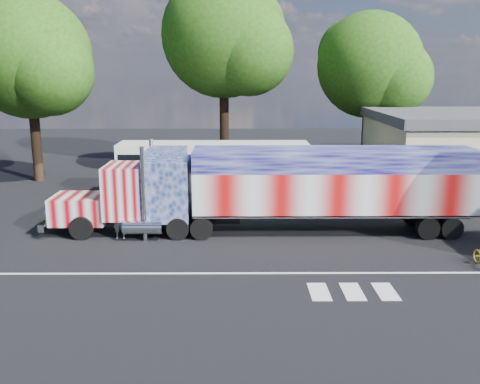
{
  "coord_description": "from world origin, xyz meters",
  "views": [
    {
      "loc": [
        -0.16,
        -22.68,
        7.77
      ],
      "look_at": [
        0.0,
        3.0,
        1.9
      ],
      "focal_mm": 40.0,
      "sensor_mm": 36.0,
      "label": 1
    }
  ],
  "objects_px": {
    "woman": "(120,221)",
    "tree_n_mid": "(226,36)",
    "tree_nw_a": "(31,57)",
    "coach_bus": "(214,169)",
    "semi_truck": "(280,187)",
    "tree_ne_a": "(372,66)"
  },
  "relations": [
    {
      "from": "coach_bus",
      "to": "tree_ne_a",
      "type": "distance_m",
      "value": 15.75
    },
    {
      "from": "woman",
      "to": "tree_n_mid",
      "type": "relative_size",
      "value": 0.12
    },
    {
      "from": "semi_truck",
      "to": "tree_n_mid",
      "type": "distance_m",
      "value": 17.85
    },
    {
      "from": "woman",
      "to": "tree_ne_a",
      "type": "height_order",
      "value": "tree_ne_a"
    },
    {
      "from": "tree_nw_a",
      "to": "tree_ne_a",
      "type": "height_order",
      "value": "tree_nw_a"
    },
    {
      "from": "tree_nw_a",
      "to": "coach_bus",
      "type": "bearing_deg",
      "value": -21.99
    },
    {
      "from": "woman",
      "to": "tree_n_mid",
      "type": "height_order",
      "value": "tree_n_mid"
    },
    {
      "from": "semi_truck",
      "to": "tree_nw_a",
      "type": "xyz_separation_m",
      "value": [
        -16.22,
        12.66,
        6.36
      ]
    },
    {
      "from": "tree_n_mid",
      "to": "tree_ne_a",
      "type": "relative_size",
      "value": 1.23
    },
    {
      "from": "woman",
      "to": "tree_nw_a",
      "type": "bearing_deg",
      "value": 117.27
    },
    {
      "from": "tree_n_mid",
      "to": "tree_ne_a",
      "type": "xyz_separation_m",
      "value": [
        10.98,
        0.38,
        -2.13
      ]
    },
    {
      "from": "coach_bus",
      "to": "woman",
      "type": "height_order",
      "value": "coach_bus"
    },
    {
      "from": "tree_ne_a",
      "to": "woman",
      "type": "bearing_deg",
      "value": -132.56
    },
    {
      "from": "semi_truck",
      "to": "tree_ne_a",
      "type": "relative_size",
      "value": 1.71
    },
    {
      "from": "woman",
      "to": "tree_ne_a",
      "type": "bearing_deg",
      "value": 42.4
    },
    {
      "from": "semi_truck",
      "to": "woman",
      "type": "relative_size",
      "value": 11.91
    },
    {
      "from": "semi_truck",
      "to": "tree_ne_a",
      "type": "height_order",
      "value": "tree_ne_a"
    },
    {
      "from": "semi_truck",
      "to": "coach_bus",
      "type": "bearing_deg",
      "value": 115.12
    },
    {
      "from": "semi_truck",
      "to": "tree_nw_a",
      "type": "distance_m",
      "value": 21.54
    },
    {
      "from": "semi_truck",
      "to": "tree_n_mid",
      "type": "height_order",
      "value": "tree_n_mid"
    },
    {
      "from": "semi_truck",
      "to": "tree_ne_a",
      "type": "distance_m",
      "value": 18.92
    },
    {
      "from": "tree_nw_a",
      "to": "tree_ne_a",
      "type": "bearing_deg",
      "value": 8.05
    }
  ]
}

